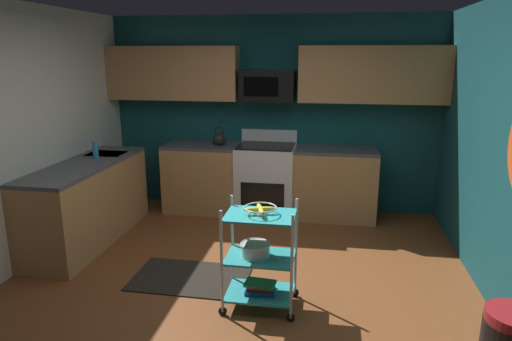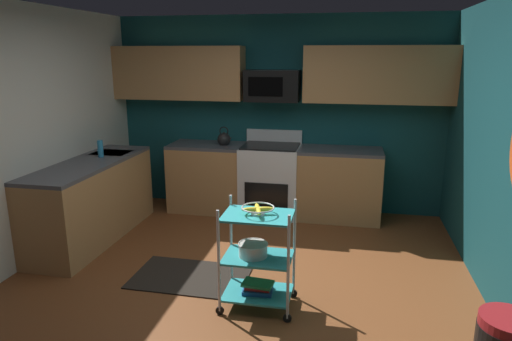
% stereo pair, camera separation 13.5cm
% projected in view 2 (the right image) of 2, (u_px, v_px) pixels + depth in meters
% --- Properties ---
extents(floor, '(4.40, 4.80, 0.04)m').
position_uv_depth(floor, '(235.00, 290.00, 4.20)').
color(floor, brown).
rests_on(floor, ground).
extents(wall_back, '(4.52, 0.06, 2.60)m').
position_uv_depth(wall_back, '(277.00, 115.00, 6.18)').
color(wall_back, '#14474C').
rests_on(wall_back, ground).
extents(wall_left, '(0.06, 4.80, 2.60)m').
position_uv_depth(wall_left, '(5.00, 141.00, 4.30)').
color(wall_left, silver).
rests_on(wall_left, ground).
extents(counter_run, '(3.60, 2.52, 0.92)m').
position_uv_depth(counter_run, '(205.00, 188.00, 5.74)').
color(counter_run, '#B27F4C').
rests_on(counter_run, ground).
extents(oven_range, '(0.76, 0.65, 1.10)m').
position_uv_depth(oven_range, '(270.00, 179.00, 6.08)').
color(oven_range, white).
rests_on(oven_range, ground).
extents(upper_cabinets, '(4.40, 0.33, 0.70)m').
position_uv_depth(upper_cabinets, '(276.00, 74.00, 5.85)').
color(upper_cabinets, '#B27F4C').
extents(microwave, '(0.70, 0.39, 0.40)m').
position_uv_depth(microwave, '(273.00, 86.00, 5.87)').
color(microwave, black).
extents(rolling_cart, '(0.63, 0.42, 0.91)m').
position_uv_depth(rolling_cart, '(258.00, 257.00, 3.80)').
color(rolling_cart, silver).
rests_on(rolling_cart, ground).
extents(fruit_bowl, '(0.27, 0.27, 0.07)m').
position_uv_depth(fruit_bowl, '(258.00, 209.00, 3.70)').
color(fruit_bowl, silver).
rests_on(fruit_bowl, rolling_cart).
extents(mixing_bowl_large, '(0.25, 0.25, 0.11)m').
position_uv_depth(mixing_bowl_large, '(253.00, 249.00, 3.79)').
color(mixing_bowl_large, silver).
rests_on(mixing_bowl_large, rolling_cart).
extents(book_stack, '(0.27, 0.20, 0.09)m').
position_uv_depth(book_stack, '(258.00, 287.00, 3.87)').
color(book_stack, '#1E4C8C').
rests_on(book_stack, rolling_cart).
extents(kettle, '(0.21, 0.18, 0.26)m').
position_uv_depth(kettle, '(224.00, 139.00, 6.07)').
color(kettle, black).
rests_on(kettle, counter_run).
extents(dish_soap_bottle, '(0.06, 0.06, 0.20)m').
position_uv_depth(dish_soap_bottle, '(100.00, 149.00, 5.34)').
color(dish_soap_bottle, '#2D8CBF').
rests_on(dish_soap_bottle, counter_run).
extents(floor_rug, '(1.11, 0.71, 0.01)m').
position_uv_depth(floor_rug, '(191.00, 277.00, 4.41)').
color(floor_rug, black).
rests_on(floor_rug, ground).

